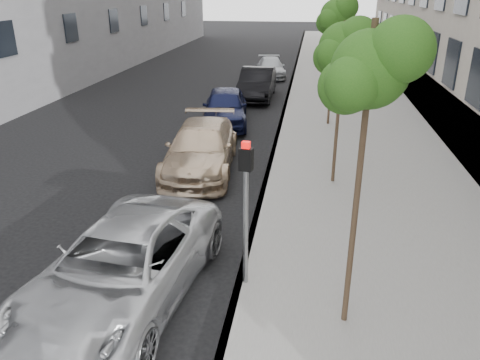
% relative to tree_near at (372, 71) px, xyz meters
% --- Properties ---
extents(sidewalk, '(6.40, 72.00, 0.14)m').
position_rel_tree_near_xyz_m(sidewalk, '(1.07, 22.50, -4.44)').
color(sidewalk, gray).
rests_on(sidewalk, ground).
extents(curb, '(0.15, 72.00, 0.14)m').
position_rel_tree_near_xyz_m(curb, '(-2.05, 22.50, -4.44)').
color(curb, '#9E9B93').
rests_on(curb, ground).
extents(tree_near, '(1.53, 1.33, 5.15)m').
position_rel_tree_near_xyz_m(tree_near, '(0.00, 0.00, 0.00)').
color(tree_near, '#38281C').
rests_on(tree_near, sidewalk).
extents(tree_mid, '(1.71, 1.51, 4.79)m').
position_rel_tree_near_xyz_m(tree_mid, '(0.00, 6.50, -0.43)').
color(tree_mid, '#38281C').
rests_on(tree_mid, sidewalk).
extents(tree_far, '(1.61, 1.41, 5.23)m').
position_rel_tree_near_xyz_m(tree_far, '(0.00, 13.00, 0.05)').
color(tree_far, '#38281C').
rests_on(tree_far, sidewalk).
extents(signal_pole, '(0.27, 0.22, 2.94)m').
position_rel_tree_near_xyz_m(signal_pole, '(-1.93, 0.87, -2.52)').
color(signal_pole, '#939699').
rests_on(signal_pole, sidewalk).
extents(minivan, '(3.10, 5.70, 1.52)m').
position_rel_tree_near_xyz_m(minivan, '(-4.16, 0.14, -3.75)').
color(minivan, '#B8BABD').
rests_on(minivan, ground).
extents(suv, '(2.57, 5.40, 1.52)m').
position_rel_tree_near_xyz_m(suv, '(-4.27, 7.14, -3.75)').
color(suv, '#CFB493').
rests_on(suv, ground).
extents(sedan_blue, '(2.51, 4.85, 1.58)m').
position_rel_tree_near_xyz_m(sedan_blue, '(-4.47, 12.67, -3.72)').
color(sedan_blue, '#111538').
rests_on(sedan_blue, ground).
extents(sedan_black, '(1.72, 4.88, 1.60)m').
position_rel_tree_near_xyz_m(sedan_black, '(-3.70, 18.02, -3.71)').
color(sedan_black, black).
rests_on(sedan_black, ground).
extents(sedan_rear, '(2.39, 4.49, 1.24)m').
position_rel_tree_near_xyz_m(sedan_rear, '(-3.55, 24.64, -3.89)').
color(sedan_rear, '#ABAFB4').
rests_on(sedan_rear, ground).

